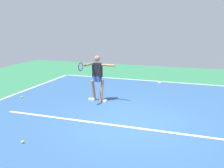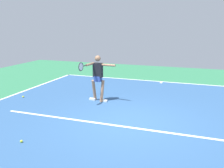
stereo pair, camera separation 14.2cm
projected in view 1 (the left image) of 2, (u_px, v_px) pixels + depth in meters
name	position (u px, v px, depth m)	size (l,w,h in m)	color
ground_plane	(130.00, 122.00, 7.51)	(21.16, 21.16, 0.00)	#2D754C
court_surface	(130.00, 122.00, 7.51)	(10.63, 11.69, 0.00)	#2D5484
court_line_baseline_near	(160.00, 81.00, 12.85)	(10.63, 0.10, 0.01)	white
court_line_service	(127.00, 127.00, 7.17)	(7.98, 0.10, 0.01)	white
court_line_centre_mark	(160.00, 82.00, 12.66)	(0.10, 0.30, 0.01)	white
tennis_player	(97.00, 75.00, 9.36)	(1.07, 1.16, 1.71)	#9E7051
tennis_ball_centre_court	(23.00, 142.00, 6.18)	(0.07, 0.07, 0.07)	#CCE033
tennis_ball_near_player	(22.00, 97.00, 9.98)	(0.07, 0.07, 0.07)	yellow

